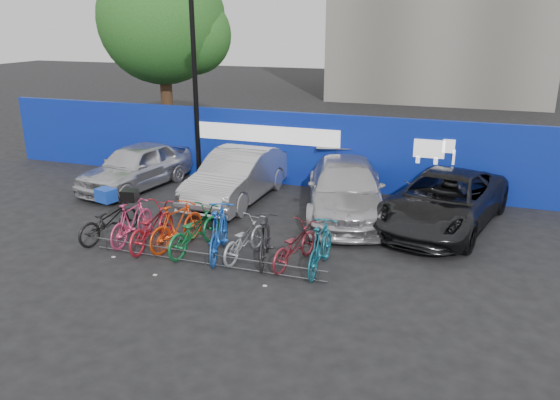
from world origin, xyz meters
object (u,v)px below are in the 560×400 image
at_px(bike_8, 294,245).
at_px(bike_3, 177,225).
at_px(car_2, 345,189).
at_px(car_3, 444,201).
at_px(bike_7, 265,239).
at_px(bike_9, 321,247).
at_px(lamppost, 195,83).
at_px(bike_rack, 205,259).
at_px(bike_5, 219,232).
at_px(car_0, 136,166).
at_px(car_1, 237,176).
at_px(bike_6, 244,239).
at_px(bike_1, 132,222).
at_px(tree, 168,23).
at_px(bike_2, 151,226).
at_px(bike_0, 109,220).
at_px(bike_4, 194,230).

bearing_deg(bike_8, bike_3, 13.02).
bearing_deg(car_2, car_3, -16.35).
xyz_separation_m(bike_7, bike_9, (1.30, -0.04, 0.02)).
bearing_deg(lamppost, car_2, -17.30).
bearing_deg(bike_rack, lamppost, 118.07).
bearing_deg(bike_5, car_0, -54.12).
bearing_deg(car_1, bike_6, -62.47).
bearing_deg(bike_7, bike_rack, 13.92).
distance_m(bike_rack, bike_1, 2.40).
height_order(tree, bike_1, tree).
xyz_separation_m(bike_rack, bike_3, (-1.08, 0.71, 0.39)).
relative_size(car_0, bike_5, 2.11).
height_order(car_2, bike_3, car_2).
xyz_separation_m(bike_rack, car_0, (-4.73, 4.59, 0.56)).
xyz_separation_m(car_0, bike_2, (3.03, -4.02, -0.21)).
distance_m(car_3, bike_0, 8.55).
distance_m(lamppost, car_1, 3.59).
height_order(bike_0, bike_7, bike_7).
bearing_deg(tree, car_1, -47.61).
distance_m(car_2, bike_1, 5.79).
height_order(car_3, bike_4, car_3).
bearing_deg(bike_7, car_1, -73.07).
relative_size(bike_4, bike_6, 1.14).
bearing_deg(bike_3, bike_9, -168.84).
relative_size(lamppost, car_0, 1.44).
height_order(bike_0, bike_6, bike_0).
bearing_deg(car_1, bike_0, -112.67).
bearing_deg(car_1, car_2, -0.52).
xyz_separation_m(bike_1, bike_6, (2.93, 0.05, -0.08)).
distance_m(bike_3, bike_6, 1.74).
relative_size(bike_1, bike_2, 0.91).
xyz_separation_m(lamppost, car_2, (5.39, -1.68, -2.53)).
xyz_separation_m(bike_7, bike_8, (0.67, 0.07, -0.07)).
xyz_separation_m(car_0, bike_1, (2.45, -3.95, -0.19)).
bearing_deg(bike_rack, bike_5, 80.73).
relative_size(car_2, bike_0, 2.71).
relative_size(car_2, bike_5, 2.52).
distance_m(bike_0, bike_5, 3.02).
bearing_deg(bike_1, bike_2, 173.24).
xyz_separation_m(car_1, bike_7, (2.32, -3.85, -0.23)).
distance_m(bike_0, bike_3, 1.86).
distance_m(tree, bike_6, 13.26).
xyz_separation_m(bike_1, bike_7, (3.46, -0.02, 0.00)).
distance_m(bike_0, bike_9, 5.41).
xyz_separation_m(car_3, bike_8, (-2.96, -3.53, -0.24)).
height_order(car_2, car_3, car_2).
relative_size(bike_2, bike_4, 0.99).
distance_m(bike_2, bike_3, 0.64).
height_order(car_0, bike_2, car_0).
height_order(tree, bike_4, tree).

